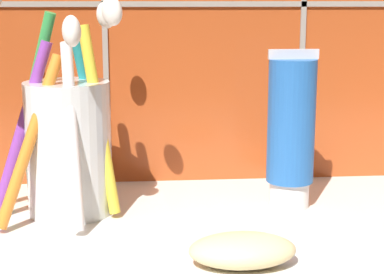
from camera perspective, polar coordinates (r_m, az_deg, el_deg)
sink_counter at (r=45.97cm, az=13.07°, el=-11.37°), size 73.36×39.90×2.00cm
toothbrush_cup at (r=52.15cm, az=-11.11°, el=-0.24°), size 12.33×11.70×18.43cm
toothpaste_tube at (r=53.37cm, az=8.79°, el=0.55°), size 4.10×3.91×13.18cm
soap_bar at (r=42.59cm, az=4.51°, el=-10.00°), size 7.07×4.27×2.14cm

